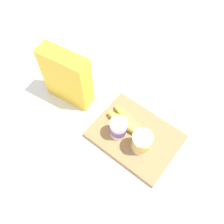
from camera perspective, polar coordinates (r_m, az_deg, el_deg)
ground_plane at (r=0.98m, az=5.38°, el=-5.81°), size 2.40×2.40×0.00m
cutting_board at (r=0.97m, az=5.43°, el=-5.54°), size 0.33×0.25×0.02m
cereal_box at (r=0.99m, az=-10.44°, el=7.85°), size 0.21×0.10×0.25m
yogurt_cup_front at (r=0.90m, az=6.87°, el=-7.06°), size 0.07×0.07×0.09m
yogurt_cup_back at (r=0.92m, az=1.50°, el=-3.87°), size 0.07×0.07×0.09m
banana_bunch at (r=0.96m, az=3.63°, el=-2.42°), size 0.18×0.08×0.04m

